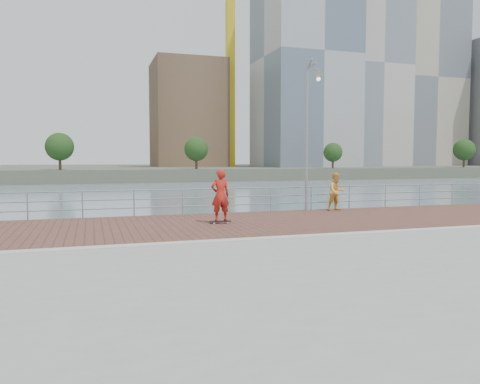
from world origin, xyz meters
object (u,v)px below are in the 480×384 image
object	(u,v)px
skateboarder	(220,195)
guardrail	(205,198)
bystander	(336,192)
street_lamp	(312,109)

from	to	relation	value
skateboarder	guardrail	bearing A→B (deg)	-94.00
bystander	street_lamp	bearing A→B (deg)	-170.53
bystander	guardrail	bearing A→B (deg)	171.24
guardrail	skateboarder	distance (m)	3.33
street_lamp	skateboarder	bearing A→B (deg)	-154.43
guardrail	street_lamp	distance (m)	6.17
street_lamp	bystander	world-z (taller)	street_lamp
street_lamp	bystander	bearing A→B (deg)	11.98
street_lamp	skateboarder	size ratio (longest dim) A/B	3.38
skateboarder	bystander	size ratio (longest dim) A/B	1.09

